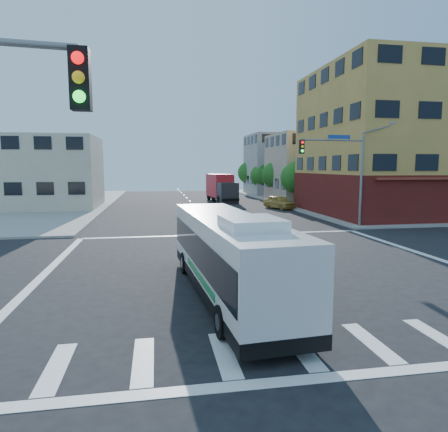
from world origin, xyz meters
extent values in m
plane|color=black|center=(0.00, 0.00, 0.00)|extent=(120.00, 120.00, 0.00)
cube|color=gray|center=(35.00, 35.00, 0.07)|extent=(50.00, 50.00, 0.15)
cube|color=gold|center=(20.00, 18.50, 7.00)|extent=(18.00, 15.00, 14.00)
cube|color=#5D1515|center=(20.00, 18.50, 2.00)|extent=(18.09, 15.08, 4.00)
cube|color=tan|center=(17.00, 34.00, 4.50)|extent=(12.00, 10.00, 9.00)
cube|color=#9E9E99|center=(17.00, 48.00, 5.00)|extent=(12.00, 10.00, 10.00)
cube|color=beige|center=(-17.00, 30.00, 4.00)|extent=(12.00, 10.00, 8.00)
cylinder|color=slate|center=(10.80, 10.80, 3.50)|extent=(0.18, 0.18, 7.00)
cylinder|color=slate|center=(8.30, 10.55, 6.60)|extent=(5.01, 0.62, 0.12)
cube|color=black|center=(5.80, 10.30, 6.10)|extent=(0.32, 0.30, 1.00)
sphere|color=#FF0C0C|center=(5.80, 10.13, 6.40)|extent=(0.20, 0.20, 0.20)
sphere|color=yellow|center=(5.80, 10.13, 6.10)|extent=(0.20, 0.20, 0.20)
sphere|color=#19FF33|center=(5.80, 10.13, 5.80)|extent=(0.20, 0.20, 0.20)
cube|color=#153795|center=(8.80, 10.60, 6.85)|extent=(1.80, 0.22, 0.28)
cube|color=gray|center=(13.30, 11.05, 8.00)|extent=(0.50, 0.22, 0.14)
cube|color=black|center=(-5.80, -10.30, 6.10)|extent=(0.32, 0.30, 1.00)
sphere|color=#FF0C0C|center=(-5.80, -10.47, 6.40)|extent=(0.20, 0.20, 0.20)
sphere|color=yellow|center=(-5.80, -10.47, 6.10)|extent=(0.20, 0.20, 0.20)
sphere|color=#19FF33|center=(-5.80, -10.47, 5.80)|extent=(0.20, 0.20, 0.20)
cylinder|color=#3B2915|center=(11.80, 28.00, 0.96)|extent=(0.28, 0.28, 1.92)
sphere|color=#1F5718|center=(11.80, 28.00, 3.37)|extent=(3.60, 3.60, 3.60)
sphere|color=#1F5718|center=(12.20, 27.70, 4.27)|extent=(2.52, 2.52, 2.52)
cylinder|color=#3B2915|center=(11.80, 36.00, 1.00)|extent=(0.28, 0.28, 1.99)
sphere|color=#1F5718|center=(11.80, 36.00, 3.51)|extent=(3.80, 3.80, 3.80)
sphere|color=#1F5718|center=(12.20, 35.70, 4.46)|extent=(2.66, 2.66, 2.66)
cylinder|color=#3B2915|center=(11.80, 44.00, 0.94)|extent=(0.28, 0.28, 1.89)
sphere|color=#1F5718|center=(11.80, 44.00, 3.25)|extent=(3.40, 3.40, 3.40)
sphere|color=#1F5718|center=(12.20, 43.70, 4.10)|extent=(2.38, 2.38, 2.38)
cylinder|color=#3B2915|center=(11.80, 52.00, 1.01)|extent=(0.28, 0.28, 2.03)
sphere|color=#1F5718|center=(11.80, 52.00, 3.63)|extent=(4.00, 4.00, 4.00)
sphere|color=#1F5718|center=(12.20, 51.70, 4.63)|extent=(2.80, 2.80, 2.80)
cube|color=black|center=(-2.09, -3.53, 0.50)|extent=(3.11, 10.99, 0.41)
cube|color=silver|center=(-2.09, -3.53, 1.60)|extent=(3.10, 10.96, 2.57)
cube|color=black|center=(-2.09, -3.53, 1.76)|extent=(3.12, 10.64, 1.13)
cube|color=black|center=(-2.49, 1.81, 1.67)|extent=(2.11, 0.21, 1.22)
cube|color=#E5590C|center=(-2.49, 1.84, 2.57)|extent=(1.72, 0.17, 0.25)
cube|color=silver|center=(-2.09, -3.53, 2.83)|extent=(3.04, 10.74, 0.11)
cube|color=silver|center=(-1.88, -6.23, 3.05)|extent=(1.75, 2.10, 0.32)
cube|color=#137D3D|center=(-3.21, -4.07, 0.95)|extent=(0.39, 4.95, 0.25)
cube|color=#137D3D|center=(-0.89, -3.90, 0.95)|extent=(0.39, 4.95, 0.25)
cylinder|color=black|center=(-3.42, -0.16, 0.47)|extent=(0.34, 0.96, 0.94)
cylinder|color=#99999E|center=(-3.54, -0.17, 0.47)|extent=(0.07, 0.47, 0.47)
cylinder|color=black|center=(-1.27, 0.00, 0.47)|extent=(0.34, 0.96, 0.94)
cylinder|color=#99999E|center=(-1.14, 0.01, 0.47)|extent=(0.07, 0.47, 0.47)
cylinder|color=black|center=(-2.90, -7.07, 0.47)|extent=(0.34, 0.96, 0.94)
cylinder|color=#99999E|center=(-3.03, -7.08, 0.47)|extent=(0.07, 0.47, 0.47)
cylinder|color=black|center=(-0.75, -6.90, 0.47)|extent=(0.34, 0.96, 0.94)
cylinder|color=#99999E|center=(-0.63, -6.90, 0.47)|extent=(0.07, 0.47, 0.47)
cube|color=#26262C|center=(4.48, 32.78, 1.32)|extent=(2.58, 2.49, 2.65)
cube|color=black|center=(4.59, 31.82, 1.73)|extent=(2.13, 0.32, 1.02)
cube|color=red|center=(4.04, 36.63, 2.14)|extent=(3.08, 5.94, 3.05)
cube|color=black|center=(4.18, 35.41, 0.56)|extent=(3.15, 8.35, 0.31)
cylinder|color=black|center=(3.39, 32.86, 0.51)|extent=(0.40, 1.04, 1.02)
cylinder|color=black|center=(5.52, 33.11, 0.51)|extent=(0.40, 1.04, 1.02)
cylinder|color=black|center=(3.06, 35.80, 0.51)|extent=(0.40, 1.04, 1.02)
cylinder|color=black|center=(5.18, 36.04, 0.51)|extent=(0.40, 1.04, 1.02)
cylinder|color=black|center=(2.77, 38.32, 0.51)|extent=(0.40, 1.04, 1.02)
cylinder|color=black|center=(4.89, 38.57, 0.51)|extent=(0.40, 1.04, 1.02)
imported|color=gold|center=(9.01, 25.32, 0.75)|extent=(3.16, 4.73, 1.50)
camera|label=1|loc=(-4.62, -17.37, 4.68)|focal=32.00mm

